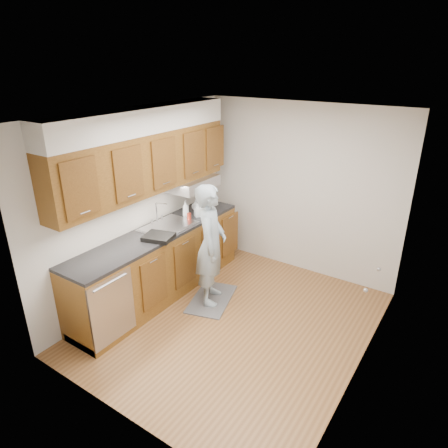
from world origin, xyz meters
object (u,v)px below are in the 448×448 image
Objects in this scene: person at (211,237)px; soap_bottle_c at (196,205)px; soap_bottle_b at (198,210)px; dish_rack at (159,237)px; soda_can at (189,217)px; soap_bottle_a at (186,209)px; steel_can at (206,214)px.

person reaches higher than soap_bottle_c.
soap_bottle_b reaches higher than dish_rack.
soda_can is 0.30× the size of dish_rack.
dish_rack is (0.06, -0.89, -0.07)m from soap_bottle_b.
dish_rack is at bearing 102.99° from person.
soap_bottle_a is 1.85× the size of steel_can.
soap_bottle_a is 0.30m from steel_can.
soap_bottle_b is (-0.56, 0.46, 0.11)m from person.
steel_can is at bearing -1.47° from soap_bottle_b.
soap_bottle_a reaches higher than soap_bottle_b.
steel_can is 0.89m from dish_rack.
steel_can is (0.32, -0.20, -0.02)m from soap_bottle_c.
person is 0.63m from steel_can.
soap_bottle_a is at bearing 146.66° from soda_can.
person reaches higher than dish_rack.
person is 9.22× the size of soap_bottle_b.
person is 0.65m from dish_rack.
steel_can reaches higher than dish_rack.
soap_bottle_a is 1.21× the size of soap_bottle_b.
soap_bottle_b is at bearing 178.53° from steel_can.
person is 0.79m from soap_bottle_a.
steel_can is 0.37× the size of dish_rack.
soap_bottle_a is 0.81m from dish_rack.
soap_bottle_a is at bearing -159.51° from steel_can.
dish_rack is (0.19, -0.78, -0.09)m from soap_bottle_a.
person is at bearing -27.41° from soap_bottle_a.
soda_can is 0.81× the size of steel_can.
soap_bottle_b is at bearing 23.07° from person.
soda_can is at bearing -129.88° from steel_can.
soap_bottle_c reaches higher than soda_can.
person is 1.00m from soap_bottle_c.
soda_can is (0.17, -0.38, -0.03)m from soap_bottle_c.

